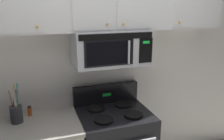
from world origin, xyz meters
name	(u,v)px	position (x,y,z in m)	size (l,w,h in m)	color
back_wall	(103,63)	(0.00, 0.79, 1.35)	(5.20, 0.10, 2.70)	silver
over_range_microwave	(110,48)	(0.00, 0.54, 1.58)	(0.76, 0.43, 0.35)	#B7BABF
upper_cabinets	(109,2)	(0.00, 0.57, 2.02)	(2.50, 0.36, 0.55)	silver
utensil_crock_charcoal	(16,113)	(-0.96, 0.53, 1.00)	(0.12, 0.12, 0.41)	#2D2D33
spice_jar	(30,111)	(-0.84, 0.64, 0.95)	(0.04, 0.04, 0.10)	#C64C19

